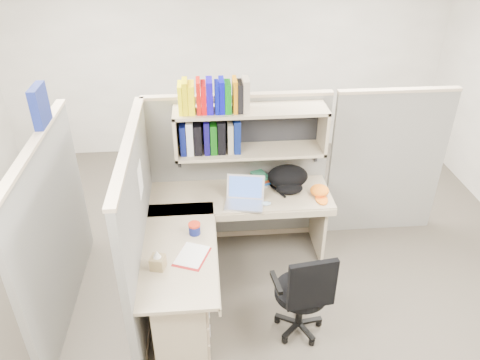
{
  "coord_description": "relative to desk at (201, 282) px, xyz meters",
  "views": [
    {
      "loc": [
        -0.33,
        -3.2,
        3.19
      ],
      "look_at": [
        -0.03,
        0.25,
        1.09
      ],
      "focal_mm": 35.0,
      "sensor_mm": 36.0,
      "label": 1
    }
  ],
  "objects": [
    {
      "name": "ground",
      "position": [
        0.41,
        0.29,
        -0.44
      ],
      "size": [
        6.0,
        6.0,
        0.0
      ],
      "primitive_type": "plane",
      "color": "#3A352D",
      "rests_on": "ground"
    },
    {
      "name": "room_shell",
      "position": [
        0.41,
        0.29,
        1.18
      ],
      "size": [
        6.0,
        6.0,
        6.0
      ],
      "color": "#ADA79C",
      "rests_on": "ground"
    },
    {
      "name": "cubicle",
      "position": [
        0.04,
        0.74,
        0.47
      ],
      "size": [
        3.79,
        1.84,
        1.95
      ],
      "color": "slate",
      "rests_on": "ground"
    },
    {
      "name": "desk",
      "position": [
        0.0,
        0.0,
        0.0
      ],
      "size": [
        1.74,
        1.75,
        0.73
      ],
      "color": "gray",
      "rests_on": "ground"
    },
    {
      "name": "laptop",
      "position": [
        0.43,
        0.68,
        0.42
      ],
      "size": [
        0.41,
        0.41,
        0.25
      ],
      "primitive_type": null,
      "rotation": [
        0.0,
        0.0,
        -0.19
      ],
      "color": "silver",
      "rests_on": "desk"
    },
    {
      "name": "backpack",
      "position": [
        0.88,
        0.91,
        0.41
      ],
      "size": [
        0.44,
        0.36,
        0.23
      ],
      "primitive_type": null,
      "rotation": [
        0.0,
        0.0,
        0.15
      ],
      "color": "black",
      "rests_on": "desk"
    },
    {
      "name": "orange_cap",
      "position": [
        1.16,
        0.79,
        0.34
      ],
      "size": [
        0.18,
        0.21,
        0.1
      ],
      "primitive_type": null,
      "rotation": [
        0.0,
        0.0,
        -0.0
      ],
      "color": "orange",
      "rests_on": "desk"
    },
    {
      "name": "snack_canister",
      "position": [
        -0.03,
        0.28,
        0.34
      ],
      "size": [
        0.1,
        0.1,
        0.1
      ],
      "color": "navy",
      "rests_on": "desk"
    },
    {
      "name": "tissue_box",
      "position": [
        -0.32,
        -0.13,
        0.37
      ],
      "size": [
        0.13,
        0.13,
        0.17
      ],
      "primitive_type": null,
      "rotation": [
        0.0,
        0.0,
        -0.25
      ],
      "color": "#9A8457",
      "rests_on": "desk"
    },
    {
      "name": "mouse",
      "position": [
        0.63,
        0.66,
        0.31
      ],
      "size": [
        0.1,
        0.08,
        0.03
      ],
      "primitive_type": "ellipsoid",
      "rotation": [
        0.0,
        0.0,
        0.25
      ],
      "color": "#95B7D4",
      "rests_on": "desk"
    },
    {
      "name": "paper_cup",
      "position": [
        0.41,
        1.02,
        0.34
      ],
      "size": [
        0.07,
        0.07,
        0.09
      ],
      "primitive_type": "cylinder",
      "rotation": [
        0.0,
        0.0,
        0.02
      ],
      "color": "white",
      "rests_on": "desk"
    },
    {
      "name": "book_stack",
      "position": [
        0.62,
        1.05,
        0.34
      ],
      "size": [
        0.22,
        0.25,
        0.1
      ],
      "primitive_type": null,
      "rotation": [
        0.0,
        0.0,
        0.36
      ],
      "color": "gray",
      "rests_on": "desk"
    },
    {
      "name": "loose_paper",
      "position": [
        -0.06,
        0.0,
        0.29
      ],
      "size": [
        0.3,
        0.34,
        0.0
      ],
      "primitive_type": null,
      "rotation": [
        0.0,
        0.0,
        -0.38
      ],
      "color": "white",
      "rests_on": "desk"
    },
    {
      "name": "task_chair",
      "position": [
        0.82,
        -0.23,
        -0.11
      ],
      "size": [
        0.5,
        0.46,
        0.92
      ],
      "color": "black",
      "rests_on": "ground"
    }
  ]
}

